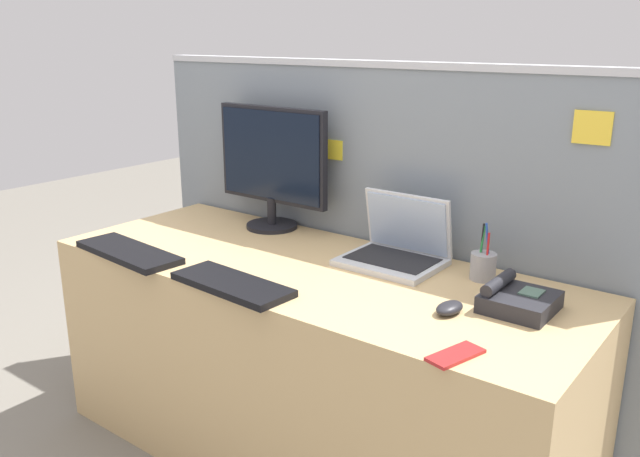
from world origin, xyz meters
name	(u,v)px	position (x,y,z in m)	size (l,w,h in m)	color
ground_plane	(312,455)	(0.00, 0.00, 0.00)	(10.00, 10.00, 0.00)	slate
desk	(311,365)	(0.00, 0.00, 0.36)	(1.86, 0.71, 0.73)	tan
cubicle_divider	(375,247)	(0.00, 0.40, 0.69)	(2.11, 0.08, 1.38)	gray
desktop_monitor	(272,162)	(-0.41, 0.27, 0.99)	(0.51, 0.20, 0.48)	black
laptop	(397,247)	(0.20, 0.21, 0.78)	(0.32, 0.26, 0.23)	silver
desk_phone	(517,300)	(0.68, 0.07, 0.76)	(0.19, 0.19, 0.09)	#232328
keyboard_main	(129,252)	(-0.58, -0.29, 0.74)	(0.45, 0.16, 0.02)	black
keyboard_spare	(232,284)	(-0.07, -0.30, 0.74)	(0.41, 0.15, 0.02)	black
computer_mouse_right_hand	(449,308)	(0.54, -0.07, 0.75)	(0.06, 0.10, 0.03)	#232328
pen_cup	(483,266)	(0.50, 0.24, 0.78)	(0.08, 0.08, 0.18)	#99999E
cell_phone_red_case	(455,355)	(0.67, -0.29, 0.73)	(0.06, 0.15, 0.01)	#B22323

